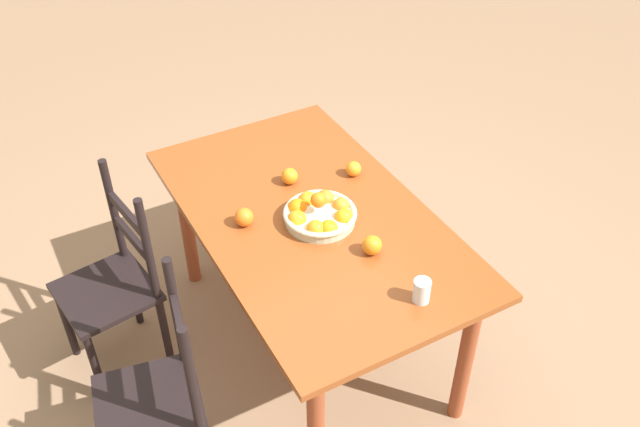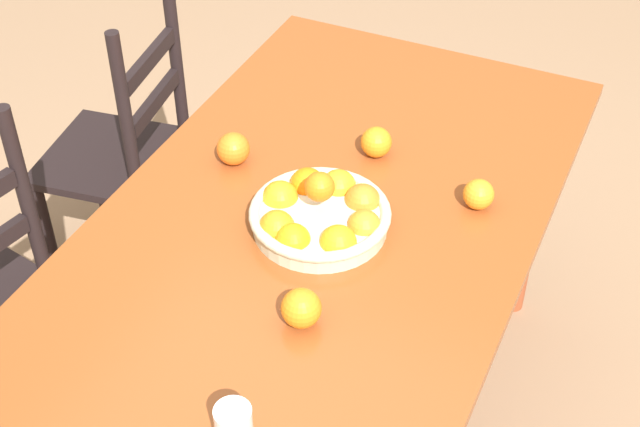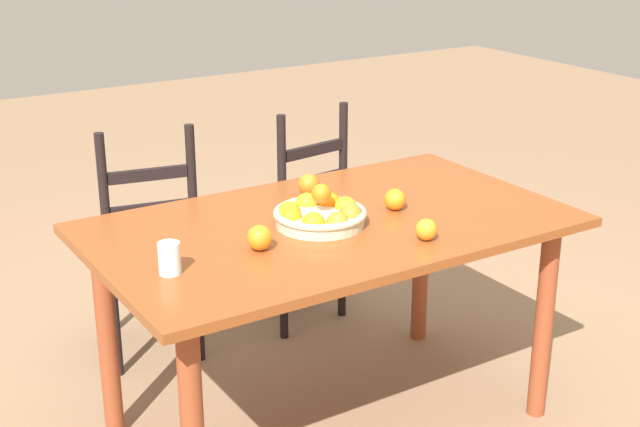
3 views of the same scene
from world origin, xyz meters
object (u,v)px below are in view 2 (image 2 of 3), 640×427
chair_near_window (124,158)px  fruit_bowl (320,214)px  dining_table (323,247)px  orange_loose_3 (301,308)px  orange_loose_0 (376,142)px  orange_loose_1 (233,149)px  orange_loose_2 (479,194)px

chair_near_window → fruit_bowl: chair_near_window is taller
dining_table → fruit_bowl: bearing=-163.6°
fruit_bowl → orange_loose_3: (-0.27, -0.08, 0.00)m
dining_table → orange_loose_0: (0.25, -0.03, 0.14)m
orange_loose_1 → orange_loose_2: 0.57m
fruit_bowl → orange_loose_2: fruit_bowl is taller
orange_loose_0 → fruit_bowl: bearing=177.6°
orange_loose_0 → orange_loose_3: size_ratio=0.94×
dining_table → orange_loose_3: (-0.32, -0.10, 0.14)m
dining_table → orange_loose_0: orange_loose_0 is taller
dining_table → orange_loose_3: orange_loose_3 is taller
dining_table → orange_loose_1: (0.08, 0.27, 0.14)m
orange_loose_1 → orange_loose_0: bearing=-60.5°
orange_loose_3 → chair_near_window: bearing=54.0°
orange_loose_3 → orange_loose_2: bearing=-23.1°
chair_near_window → fruit_bowl: bearing=56.5°
fruit_bowl → orange_loose_0: 0.29m
orange_loose_1 → dining_table: bearing=-106.7°
orange_loose_1 → fruit_bowl: bearing=-114.4°
chair_near_window → orange_loose_1: 0.69m
chair_near_window → orange_loose_3: chair_near_window is taller
orange_loose_3 → orange_loose_1: bearing=42.5°
dining_table → orange_loose_3: bearing=-162.8°
orange_loose_0 → orange_loose_2: size_ratio=1.07×
orange_loose_0 → orange_loose_3: bearing=-172.7°
orange_loose_2 → fruit_bowl: bearing=125.8°
chair_near_window → orange_loose_1: size_ratio=12.47×
dining_table → orange_loose_2: (0.16, -0.30, 0.14)m
orange_loose_0 → orange_loose_3: orange_loose_3 is taller
dining_table → chair_near_window: chair_near_window is taller
orange_loose_2 → orange_loose_1: bearing=98.1°
orange_loose_3 → orange_loose_0: bearing=7.3°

